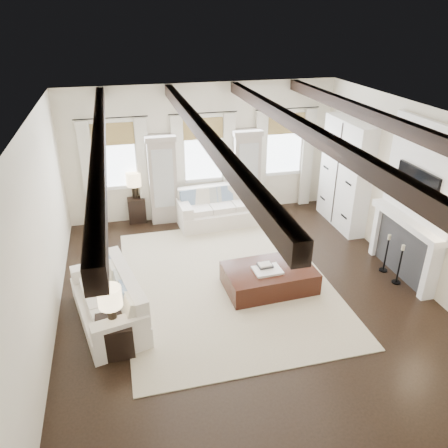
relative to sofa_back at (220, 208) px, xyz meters
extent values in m
plane|color=black|center=(-0.26, -3.12, -0.36)|extent=(7.50, 7.50, 0.00)
cube|color=white|center=(-0.26, 0.63, 1.24)|extent=(6.50, 0.04, 3.20)
cube|color=white|center=(-0.26, -6.87, 1.24)|extent=(6.50, 0.04, 3.20)
cube|color=white|center=(-3.51, -3.12, 1.24)|extent=(0.04, 7.50, 3.20)
cube|color=white|center=(2.99, -3.12, 1.24)|extent=(0.04, 7.50, 3.20)
cube|color=white|center=(-0.26, -3.12, 2.84)|extent=(6.50, 7.50, 0.04)
cube|color=black|center=(-2.46, -3.12, 2.72)|extent=(0.16, 7.40, 0.22)
cube|color=black|center=(-1.01, -3.12, 2.72)|extent=(0.16, 7.40, 0.22)
cube|color=black|center=(0.49, -3.12, 2.72)|extent=(0.16, 7.40, 0.22)
cube|color=black|center=(1.94, -3.12, 2.72)|extent=(0.16, 7.40, 0.22)
cube|color=white|center=(-2.31, 0.60, 1.29)|extent=(0.90, 0.03, 1.45)
cube|color=olive|center=(-2.31, 0.54, 1.82)|extent=(0.94, 0.04, 0.50)
cube|color=silver|center=(-2.93, 0.50, 0.91)|extent=(0.28, 0.08, 2.50)
cube|color=silver|center=(-1.69, 0.50, 0.91)|extent=(0.28, 0.08, 2.50)
cylinder|color=black|center=(-2.31, 0.49, 2.19)|extent=(1.60, 0.02, 0.02)
cube|color=white|center=(-0.26, 0.60, 1.29)|extent=(0.90, 0.03, 1.45)
cube|color=olive|center=(-0.26, 0.54, 1.82)|extent=(0.94, 0.04, 0.50)
cube|color=silver|center=(-0.88, 0.50, 0.91)|extent=(0.28, 0.08, 2.50)
cube|color=silver|center=(0.36, 0.50, 0.91)|extent=(0.28, 0.08, 2.50)
cylinder|color=black|center=(-0.26, 0.49, 2.19)|extent=(1.60, 0.02, 0.02)
cube|color=white|center=(1.79, 0.60, 1.29)|extent=(0.90, 0.03, 1.45)
cube|color=olive|center=(1.79, 0.54, 1.82)|extent=(0.94, 0.04, 0.50)
cube|color=silver|center=(1.17, 0.50, 0.91)|extent=(0.28, 0.08, 2.50)
cube|color=silver|center=(2.41, 0.50, 0.91)|extent=(0.28, 0.08, 2.50)
cylinder|color=black|center=(1.79, 0.49, 2.19)|extent=(1.60, 0.02, 0.02)
cube|color=#AAA096|center=(-1.29, 0.41, 0.64)|extent=(0.64, 0.38, 2.00)
cube|color=#B2B7BA|center=(-1.29, 0.21, 0.79)|extent=(0.48, 0.02, 1.40)
cube|color=#AAA096|center=(-1.29, 0.41, 1.70)|extent=(0.70, 0.42, 0.12)
cube|color=#AAA096|center=(0.76, 0.41, 0.64)|extent=(0.64, 0.38, 2.00)
cube|color=#B2B7BA|center=(0.76, 0.21, 0.79)|extent=(0.48, 0.02, 1.40)
cube|color=#AAA096|center=(0.76, 0.41, 1.70)|extent=(0.70, 0.42, 0.12)
cube|color=#29292B|center=(2.90, -3.12, 0.19)|extent=(0.18, 1.50, 1.10)
cube|color=black|center=(2.87, -3.12, 0.04)|extent=(0.10, 0.90, 0.70)
cube|color=white|center=(2.86, -3.94, 0.19)|extent=(0.26, 0.14, 1.10)
cube|color=white|center=(2.86, -2.30, 0.19)|extent=(0.26, 0.14, 1.10)
cube|color=white|center=(2.83, -3.12, 0.80)|extent=(0.32, 1.90, 0.12)
cube|color=white|center=(2.94, -3.12, 1.74)|extent=(0.10, 1.90, 1.80)
cube|color=black|center=(2.87, -3.12, 1.49)|extent=(0.07, 1.10, 0.64)
cube|color=silver|center=(2.79, -0.77, 0.89)|extent=(0.40, 1.70, 2.50)
cube|color=black|center=(2.58, -0.77, 0.89)|extent=(0.01, 0.02, 2.40)
cube|color=beige|center=(-0.50, -2.59, -0.35)|extent=(3.78, 4.78, 0.02)
cube|color=white|center=(0.00, -0.07, -0.16)|extent=(2.08, 1.04, 0.39)
cube|color=white|center=(-0.02, 0.29, 0.27)|extent=(1.94, 0.33, 0.48)
cube|color=white|center=(-0.88, -0.12, 0.16)|extent=(0.30, 0.88, 0.25)
cube|color=white|center=(0.89, -0.01, 0.16)|extent=(0.30, 0.88, 0.25)
cube|color=white|center=(-0.55, -0.15, 0.10)|extent=(0.58, 0.61, 0.14)
cube|color=white|center=(0.01, -0.12, 0.10)|extent=(0.58, 0.61, 0.14)
cube|color=white|center=(0.57, -0.08, 0.10)|extent=(0.58, 0.61, 0.14)
cube|color=#6785AA|center=(-0.73, 0.08, 0.30)|extent=(0.42, 0.24, 0.42)
cube|color=silver|center=(-0.44, 0.09, 0.30)|extent=(0.42, 0.24, 0.42)
cube|color=beige|center=(-0.15, 0.11, 0.30)|extent=(0.42, 0.24, 0.42)
cube|color=#6785AA|center=(0.14, 0.13, 0.30)|extent=(0.42, 0.24, 0.42)
cube|color=silver|center=(0.43, 0.15, 0.30)|extent=(0.42, 0.24, 0.42)
cube|color=beige|center=(0.72, 0.17, 0.30)|extent=(0.42, 0.24, 0.42)
cube|color=white|center=(-2.66, -3.20, -0.17)|extent=(1.29, 2.12, 0.38)
cube|color=white|center=(-2.33, -3.13, 0.25)|extent=(0.60, 1.88, 0.47)
cube|color=white|center=(-2.84, -2.36, 0.14)|extent=(0.88, 0.42, 0.24)
cube|color=white|center=(-2.48, -4.05, 0.14)|extent=(0.88, 0.42, 0.24)
cube|color=white|center=(-2.82, -2.68, 0.08)|extent=(0.66, 0.63, 0.13)
cube|color=white|center=(-2.71, -3.21, 0.08)|extent=(0.66, 0.63, 0.13)
cube|color=white|center=(-2.59, -3.75, 0.08)|extent=(0.66, 0.63, 0.13)
cube|color=#6785AA|center=(-2.63, -2.48, 0.28)|extent=(0.28, 0.43, 0.41)
cube|color=silver|center=(-2.56, -2.82, 0.28)|extent=(0.28, 0.43, 0.41)
cube|color=beige|center=(-2.48, -3.17, 0.28)|extent=(0.28, 0.43, 0.41)
cube|color=#6785AA|center=(-2.41, -3.51, 0.28)|extent=(0.28, 0.43, 0.41)
cube|color=silver|center=(-2.33, -3.85, 0.28)|extent=(0.28, 0.43, 0.41)
cube|color=black|center=(0.22, -2.95, -0.14)|extent=(1.66, 1.08, 0.43)
cube|color=white|center=(0.15, -3.03, 0.09)|extent=(0.52, 0.40, 0.04)
cube|color=#262628|center=(0.14, -2.93, 0.13)|extent=(0.27, 0.21, 0.04)
cube|color=beige|center=(0.13, -2.95, 0.16)|extent=(0.23, 0.18, 0.03)
cube|color=black|center=(-2.57, -3.96, -0.09)|extent=(0.53, 0.53, 0.53)
cylinder|color=black|center=(-2.57, -3.96, 0.32)|extent=(0.14, 0.14, 0.29)
cylinder|color=#F9D89E|center=(-2.57, -3.96, 0.62)|extent=(0.35, 0.35, 0.31)
cube|color=black|center=(-1.94, 0.56, -0.05)|extent=(0.41, 0.41, 0.62)
cylinder|color=black|center=(-1.94, 0.56, 0.41)|extent=(0.14, 0.14, 0.31)
cylinder|color=#F9D89E|center=(-1.94, 0.56, 0.73)|extent=(0.37, 0.37, 0.33)
cylinder|color=black|center=(2.64, -3.38, -0.35)|extent=(0.17, 0.17, 0.02)
cylinder|color=black|center=(2.64, -3.38, 0.00)|extent=(0.03, 0.03, 0.72)
cylinder|color=beige|center=(2.64, -3.38, 0.41)|extent=(0.06, 0.06, 0.10)
cylinder|color=black|center=(2.64, -2.94, -0.35)|extent=(0.16, 0.16, 0.02)
cylinder|color=black|center=(2.64, -2.94, 0.00)|extent=(0.03, 0.03, 0.71)
cylinder|color=beige|center=(2.64, -2.94, 0.40)|extent=(0.06, 0.06, 0.10)
camera|label=1|loc=(-2.23, -9.32, 4.33)|focal=35.00mm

